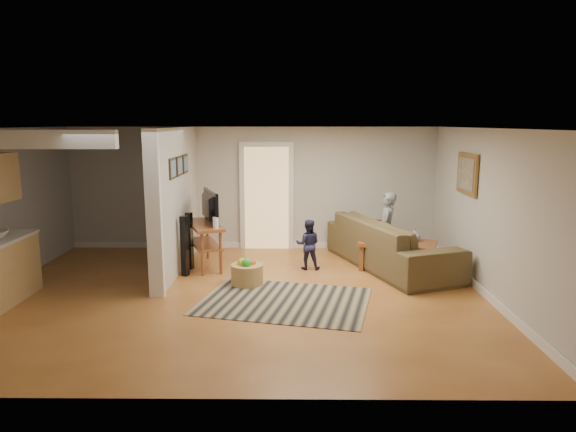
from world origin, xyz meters
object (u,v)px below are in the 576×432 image
at_px(sofa, 390,267).
at_px(tv_console, 205,227).
at_px(speaker_right, 190,241).
at_px(child, 385,266).
at_px(coffee_table, 399,248).
at_px(speaker_left, 185,246).
at_px(toy_basket, 247,273).
at_px(toddler, 308,269).

relative_size(sofa, tv_console, 2.20).
distance_m(speaker_right, child, 3.56).
bearing_deg(sofa, coffee_table, -166.96).
xyz_separation_m(sofa, coffee_table, (0.11, -0.17, 0.40)).
bearing_deg(child, sofa, 94.83).
relative_size(tv_console, speaker_left, 1.31).
xyz_separation_m(toy_basket, child, (2.42, 1.08, -0.19)).
relative_size(speaker_right, toddler, 1.14).
relative_size(sofa, toddler, 3.33).
xyz_separation_m(coffee_table, speaker_left, (-3.71, -0.41, 0.12)).
relative_size(speaker_right, child, 0.75).
distance_m(sofa, toddler, 1.50).
relative_size(coffee_table, toy_basket, 2.88).
distance_m(sofa, speaker_right, 3.64).
distance_m(tv_console, toy_basket, 1.44).
height_order(child, toddler, child).
distance_m(coffee_table, child, 0.48).
xyz_separation_m(coffee_table, toy_basket, (-2.61, -0.90, -0.21)).
xyz_separation_m(tv_console, speaker_right, (-0.27, -0.14, -0.22)).
bearing_deg(toddler, speaker_left, 15.37).
relative_size(sofa, child, 2.20).
bearing_deg(speaker_left, sofa, 29.97).
xyz_separation_m(speaker_left, speaker_right, (0.00, 0.43, -0.01)).
bearing_deg(tv_console, coffee_table, -23.37).
height_order(sofa, child, child).
bearing_deg(speaker_left, toy_basket, -3.08).
distance_m(coffee_table, speaker_right, 3.71).
height_order(coffee_table, tv_console, tv_console).
distance_m(coffee_table, toy_basket, 2.77).
height_order(coffee_table, speaker_right, speaker_right).
height_order(coffee_table, toy_basket, coffee_table).
relative_size(tv_console, toy_basket, 2.64).
xyz_separation_m(tv_console, toy_basket, (0.83, -1.05, -0.54)).
height_order(toy_basket, child, child).
xyz_separation_m(sofa, speaker_left, (-3.60, -0.59, 0.52)).
bearing_deg(toddler, speaker_right, 3.97).
height_order(tv_console, child, tv_console).
bearing_deg(tv_console, toy_basket, -72.36).
relative_size(speaker_left, child, 0.76).
relative_size(speaker_left, speaker_right, 1.02).
bearing_deg(tv_console, speaker_left, -136.25).
height_order(tv_console, speaker_right, tv_console).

